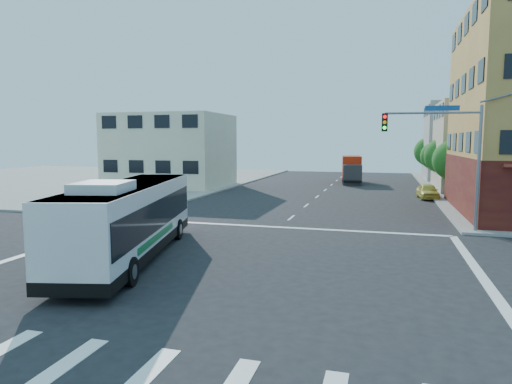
# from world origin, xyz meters

# --- Properties ---
(ground) EXTENTS (120.00, 120.00, 0.00)m
(ground) POSITION_xyz_m (0.00, 0.00, 0.00)
(ground) COLOR black
(ground) RESTS_ON ground
(sidewalk_nw) EXTENTS (50.00, 50.00, 0.15)m
(sidewalk_nw) POSITION_xyz_m (-35.00, 35.00, 0.07)
(sidewalk_nw) COLOR gray
(sidewalk_nw) RESTS_ON ground
(building_east_near) EXTENTS (12.06, 10.06, 9.00)m
(building_east_near) POSITION_xyz_m (16.98, 33.98, 4.51)
(building_east_near) COLOR tan
(building_east_near) RESTS_ON ground
(building_east_far) EXTENTS (12.06, 10.06, 10.00)m
(building_east_far) POSITION_xyz_m (16.98, 47.98, 5.01)
(building_east_far) COLOR gray
(building_east_far) RESTS_ON ground
(building_west) EXTENTS (12.06, 10.06, 8.00)m
(building_west) POSITION_xyz_m (-17.02, 29.98, 4.01)
(building_west) COLOR beige
(building_west) RESTS_ON ground
(signal_mast_ne) EXTENTS (7.91, 1.13, 8.07)m
(signal_mast_ne) POSITION_xyz_m (9.08, 10.62, 4.98)
(signal_mast_ne) COLOR slate
(signal_mast_ne) RESTS_ON ground
(street_tree_a) EXTENTS (3.60, 3.60, 5.53)m
(street_tree_a) POSITION_xyz_m (11.90, 27.92, 3.59)
(street_tree_a) COLOR #3B2715
(street_tree_a) RESTS_ON ground
(street_tree_b) EXTENTS (3.80, 3.80, 5.79)m
(street_tree_b) POSITION_xyz_m (11.90, 35.92, 3.75)
(street_tree_b) COLOR #3B2715
(street_tree_b) RESTS_ON ground
(street_tree_c) EXTENTS (3.40, 3.40, 5.29)m
(street_tree_c) POSITION_xyz_m (11.90, 43.92, 3.46)
(street_tree_c) COLOR #3B2715
(street_tree_c) RESTS_ON ground
(street_tree_d) EXTENTS (4.00, 4.00, 6.03)m
(street_tree_d) POSITION_xyz_m (11.90, 51.92, 3.88)
(street_tree_d) COLOR #3B2715
(street_tree_d) RESTS_ON ground
(transit_bus) EXTENTS (5.28, 12.39, 3.59)m
(transit_bus) POSITION_xyz_m (-4.63, 0.80, 1.75)
(transit_bus) COLOR black
(transit_bus) RESTS_ON ground
(box_truck) EXTENTS (2.84, 7.44, 3.27)m
(box_truck) POSITION_xyz_m (2.06, 39.75, 1.58)
(box_truck) COLOR #292A2F
(box_truck) RESTS_ON ground
(parked_car) EXTENTS (1.88, 4.03, 1.33)m
(parked_car) POSITION_xyz_m (9.61, 26.22, 0.67)
(parked_car) COLOR #DBCC46
(parked_car) RESTS_ON ground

